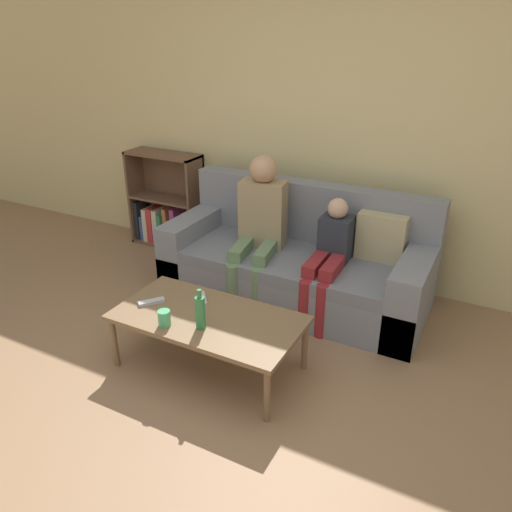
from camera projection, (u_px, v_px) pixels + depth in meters
ground_plane at (176, 442)px, 2.68m from camera, size 22.00×22.00×0.00m
wall_back at (337, 125)px, 3.99m from camera, size 12.00×0.06×2.60m
couch at (297, 264)px, 3.99m from camera, size 2.07×0.86×0.89m
bookshelf at (166, 210)px, 4.97m from camera, size 0.74×0.28×0.93m
coffee_table at (208, 321)px, 3.12m from camera, size 1.18×0.62×0.38m
person_adult at (260, 219)px, 3.89m from camera, size 0.41×0.64×1.14m
person_child at (329, 254)px, 3.66m from camera, size 0.25×0.61×0.89m
cup_near at (164, 318)px, 2.99m from camera, size 0.08×0.08×0.10m
tv_remote_0 at (151, 302)px, 3.25m from camera, size 0.14×0.16×0.02m
tv_remote_1 at (202, 299)px, 3.29m from camera, size 0.14×0.16×0.02m
bottle at (200, 312)px, 2.94m from camera, size 0.06×0.06×0.26m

